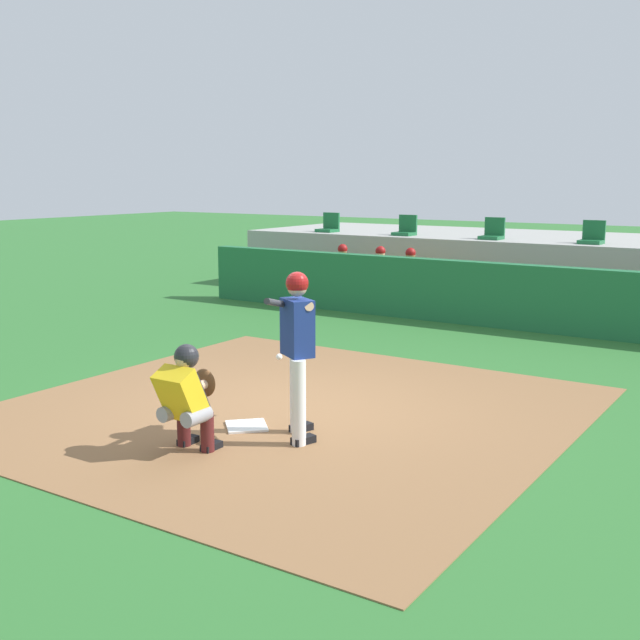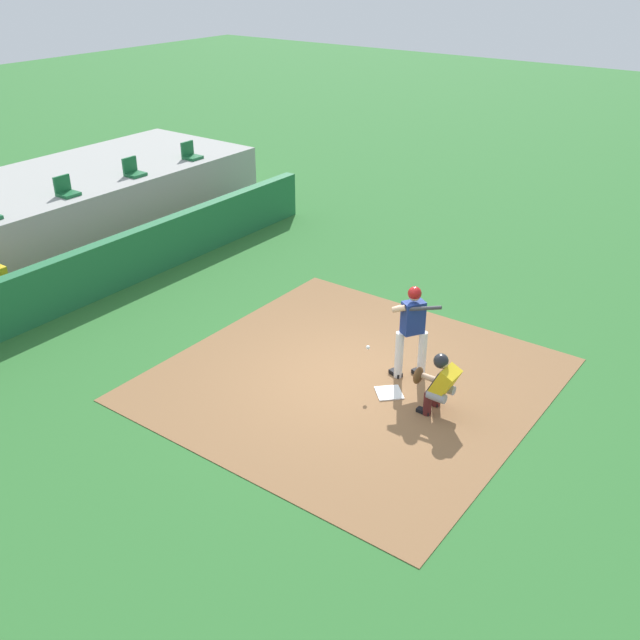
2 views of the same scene
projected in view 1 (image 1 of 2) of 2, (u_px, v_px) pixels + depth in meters
ground_plane at (288, 410)px, 9.42m from camera, size 80.00×80.00×0.00m
dirt_infield at (288, 410)px, 9.42m from camera, size 6.40×6.40×0.01m
home_plate at (247, 426)px, 8.76m from camera, size 0.62×0.62×0.02m
batter_at_plate at (297, 345)px, 8.21m from camera, size 0.55×0.91×1.80m
catcher_crouched at (188, 394)px, 7.89m from camera, size 0.48×1.81×1.13m
dugout_wall at (490, 294)px, 14.66m from camera, size 13.00×0.30×1.20m
dugout_bench at (507, 307)px, 15.55m from camera, size 11.80×0.44×0.45m
dugout_player_0 at (340, 273)px, 17.41m from camera, size 0.49×0.70×1.30m
dugout_player_1 at (377, 275)px, 16.89m from camera, size 0.49×0.70×1.30m
dugout_player_2 at (407, 278)px, 16.50m from camera, size 0.49×0.70×1.30m
stands_platform at (559, 267)px, 18.26m from camera, size 15.00×4.40×1.40m
stadium_seat_0 at (329, 226)px, 19.78m from camera, size 0.46×0.46×0.48m
stadium_seat_1 at (406, 230)px, 18.61m from camera, size 0.46×0.46×0.48m
stadium_seat_2 at (493, 233)px, 17.45m from camera, size 0.46×0.46×0.48m
stadium_seat_3 at (592, 237)px, 16.28m from camera, size 0.46×0.46×0.48m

